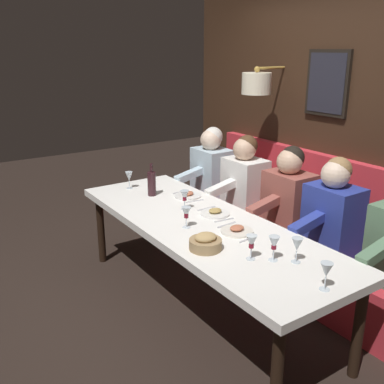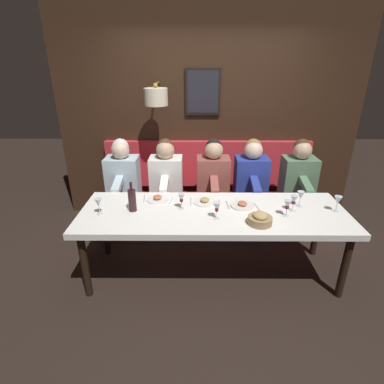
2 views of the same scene
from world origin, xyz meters
name	(u,v)px [view 1 (image 1 of 2)]	position (x,y,z in m)	size (l,w,h in m)	color
ground_plane	(201,306)	(0.00, 0.00, 0.00)	(12.00, 12.00, 0.00)	black
dining_table	(202,230)	(0.00, 0.00, 0.68)	(0.90, 2.62, 0.74)	white
banquette_bench	(281,254)	(0.89, 0.00, 0.23)	(0.52, 2.82, 0.45)	red
back_wall_panel	(334,124)	(1.46, 0.01, 1.37)	(0.59, 4.02, 2.90)	#382316
diner_near	(333,210)	(0.88, -0.52, 0.82)	(0.60, 0.40, 0.79)	#283893
diner_middle	(288,195)	(0.88, -0.04, 0.82)	(0.60, 0.40, 0.79)	#934C42
diner_far	(244,179)	(0.88, 0.54, 0.82)	(0.60, 0.40, 0.79)	white
diner_farthest	(211,167)	(0.88, 1.08, 0.82)	(0.60, 0.40, 0.79)	silver
place_setting_0	(237,230)	(0.10, -0.30, 0.75)	(0.24, 0.32, 0.05)	silver
place_setting_1	(188,195)	(0.25, 0.58, 0.75)	(0.24, 0.32, 0.05)	white
place_setting_2	(215,213)	(0.19, 0.08, 0.75)	(0.24, 0.32, 0.05)	white
wine_glass_0	(186,213)	(-0.16, -0.02, 0.86)	(0.07, 0.07, 0.16)	silver
wine_glass_1	(129,177)	(-0.08, 1.10, 0.86)	(0.07, 0.07, 0.16)	silver
wine_glass_2	(297,245)	(0.11, -0.87, 0.86)	(0.07, 0.07, 0.16)	silver
wine_glass_3	(185,196)	(0.05, 0.32, 0.86)	(0.07, 0.07, 0.16)	silver
wine_glass_4	(251,242)	(-0.10, -0.68, 0.86)	(0.07, 0.07, 0.16)	silver
wine_glass_5	(274,244)	(0.01, -0.78, 0.86)	(0.07, 0.07, 0.16)	silver
wine_glass_6	(326,271)	(-0.01, -1.20, 0.86)	(0.07, 0.07, 0.16)	silver
wine_bottle	(151,183)	(0.00, 0.79, 0.86)	(0.08, 0.08, 0.30)	#33191E
bread_bowl	(205,242)	(-0.25, -0.40, 0.79)	(0.22, 0.22, 0.12)	#9E7F56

